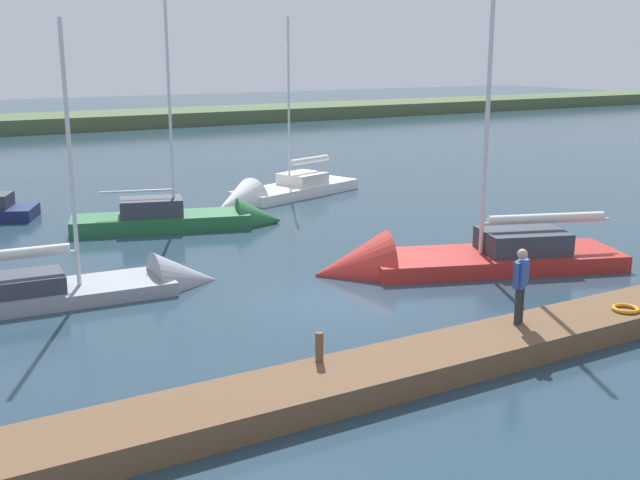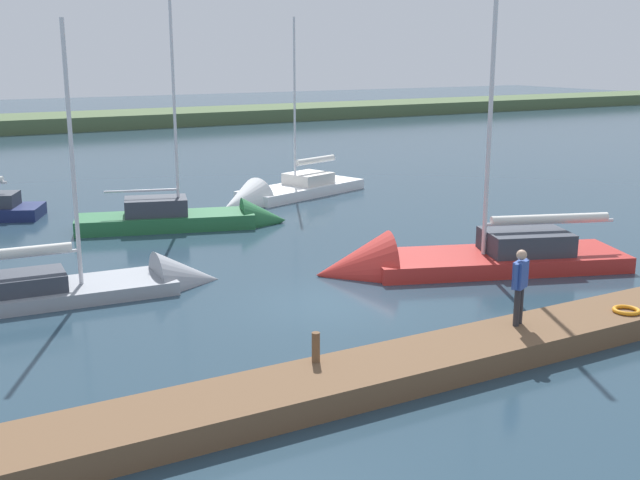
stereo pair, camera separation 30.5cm
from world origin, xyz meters
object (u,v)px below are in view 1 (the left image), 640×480
Objects in this scene: sailboat_mid_channel at (98,292)px; sailboat_far_right at (273,197)px; mooring_post_near at (319,347)px; person_on_dock at (521,280)px; sailboat_far_left at (440,265)px; life_ring_buoy at (625,309)px; sailboat_behind_pier at (192,222)px.

sailboat_mid_channel is 0.94× the size of sailboat_far_right.
mooring_post_near is 0.35× the size of person_on_dock.
sailboat_far_left reaches higher than sailboat_far_right.
mooring_post_near is at bearing -70.46° from sailboat_mid_channel.
sailboat_far_right is at bearing -36.82° from person_on_dock.
life_ring_buoy is at bearing -38.04° from sailboat_mid_channel.
sailboat_mid_channel reaches higher than life_ring_buoy.
person_on_dock is at bearing -12.49° from life_ring_buoy.
sailboat_far_left reaches higher than person_on_dock.
sailboat_mid_channel reaches higher than person_on_dock.
sailboat_behind_pier is 15.75m from person_on_dock.
mooring_post_near is at bearing 56.15° from sailboat_far_left.
sailboat_behind_pier is 10.63m from sailboat_far_left.
mooring_post_near is 0.07× the size of sailboat_far_right.
person_on_dock is at bearing 61.13° from sailboat_far_right.
sailboat_mid_channel is 8.74m from sailboat_behind_pier.
sailboat_far_right is (-0.91, -13.28, -0.04)m from sailboat_far_left.
sailboat_far_left reaches higher than mooring_post_near.
sailboat_mid_channel is 11.57m from person_on_dock.
life_ring_buoy is 6.60m from sailboat_far_left.
sailboat_mid_channel is (2.32, -8.37, -0.76)m from mooring_post_near.
sailboat_mid_channel is 0.72× the size of sailboat_far_left.
sailboat_behind_pier is 0.84× the size of sailboat_far_left.
mooring_post_near is 0.07× the size of sailboat_mid_channel.
sailboat_behind_pier is at bearing -45.16° from sailboat_far_left.
sailboat_mid_channel is 4.87× the size of person_on_dock.
sailboat_mid_channel is at bearing 4.16° from sailboat_far_left.
sailboat_far_right reaches higher than sailboat_mid_channel.
mooring_post_near reaches higher than life_ring_buoy.
person_on_dock is at bearing -45.40° from sailboat_mid_channel.
life_ring_buoy is at bearing 69.75° from sailboat_far_right.
mooring_post_near is 20.70m from sailboat_far_right.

